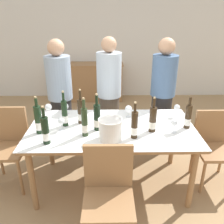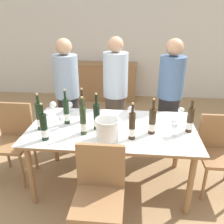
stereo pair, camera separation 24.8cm
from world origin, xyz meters
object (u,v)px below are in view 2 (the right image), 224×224
(wine_bottle_8, at_px, (83,111))
(person_guest_right, at_px, (169,100))
(sideboard_cabinet, at_px, (104,81))
(wine_glass_4, at_px, (174,127))
(wine_bottle_6, at_px, (40,117))
(wine_bottle_5, at_px, (190,121))
(person_guest_left, at_px, (115,97))
(wine_bottle_4, at_px, (83,121))
(wine_glass_3, at_px, (62,119))
(wine_glass_1, at_px, (53,105))
(person_host, at_px, (68,98))
(wine_bottle_3, at_px, (132,127))
(wine_glass_5, at_px, (131,110))
(wine_bottle_0, at_px, (44,127))
(wine_glass_2, at_px, (70,105))
(wine_bottle_2, at_px, (66,112))
(chair_near_front, at_px, (99,189))
(chair_right_end, at_px, (219,149))
(chair_left_end, at_px, (14,136))
(ice_bucket, at_px, (108,129))
(dining_table, at_px, (112,133))
(wine_bottle_7, at_px, (152,122))
(wine_bottle_1, at_px, (97,117))

(wine_bottle_8, height_order, person_guest_right, person_guest_right)
(sideboard_cabinet, relative_size, wine_glass_4, 10.67)
(wine_bottle_6, bearing_deg, wine_bottle_5, 3.22)
(wine_bottle_6, relative_size, person_guest_left, 0.25)
(wine_bottle_4, relative_size, wine_glass_3, 2.85)
(wine_bottle_5, xyz_separation_m, wine_glass_4, (-0.17, -0.10, -0.03))
(wine_glass_1, bearing_deg, person_host, 82.05)
(wine_bottle_3, xyz_separation_m, wine_glass_5, (-0.02, 0.48, -0.03))
(wine_bottle_0, distance_m, wine_glass_3, 0.27)
(wine_glass_2, distance_m, wine_glass_5, 0.76)
(wine_bottle_0, xyz_separation_m, person_guest_left, (0.60, 1.11, -0.07))
(wine_bottle_2, distance_m, wine_glass_3, 0.12)
(wine_bottle_6, height_order, person_host, person_host)
(sideboard_cabinet, relative_size, wine_glass_5, 10.21)
(wine_glass_5, distance_m, chair_near_front, 1.06)
(wine_bottle_4, xyz_separation_m, chair_right_end, (1.46, 0.26, -0.40))
(wine_bottle_0, height_order, wine_glass_3, wine_bottle_0)
(chair_left_end, bearing_deg, person_guest_left, 31.55)
(wine_glass_4, height_order, person_host, person_host)
(chair_right_end, distance_m, person_host, 2.01)
(wine_glass_5, bearing_deg, ice_bucket, -112.66)
(dining_table, bearing_deg, wine_bottle_8, 160.81)
(wine_bottle_4, bearing_deg, wine_glass_3, 156.46)
(wine_glass_4, bearing_deg, wine_bottle_6, 179.63)
(wine_bottle_5, height_order, wine_bottle_6, wine_bottle_6)
(person_guest_left, bearing_deg, person_host, -174.94)
(wine_bottle_4, distance_m, chair_right_end, 1.54)
(chair_right_end, relative_size, chair_left_end, 0.94)
(wine_glass_1, height_order, person_guest_left, person_guest_left)
(wine_bottle_0, distance_m, person_host, 1.06)
(wine_bottle_7, height_order, wine_glass_3, wine_bottle_7)
(sideboard_cabinet, relative_size, wine_glass_1, 9.66)
(wine_bottle_6, xyz_separation_m, wine_bottle_8, (0.41, 0.23, -0.01))
(wine_bottle_8, bearing_deg, chair_left_end, -177.63)
(wine_glass_2, bearing_deg, person_guest_left, 39.26)
(wine_bottle_0, relative_size, wine_bottle_5, 1.09)
(wine_glass_1, height_order, wine_glass_5, wine_glass_1)
(wine_bottle_8, bearing_deg, wine_bottle_2, -158.33)
(wine_glass_2, bearing_deg, person_host, 108.87)
(wine_bottle_3, height_order, wine_bottle_6, wine_bottle_6)
(dining_table, bearing_deg, wine_glass_4, -10.61)
(dining_table, bearing_deg, chair_near_front, -93.23)
(wine_glass_1, distance_m, person_guest_right, 1.52)
(person_guest_left, bearing_deg, wine_bottle_0, -118.21)
(wine_bottle_3, bearing_deg, wine_glass_2, 142.73)
(dining_table, distance_m, wine_bottle_3, 0.37)
(person_host, bearing_deg, wine_bottle_4, -65.70)
(wine_bottle_2, xyz_separation_m, wine_glass_1, (-0.24, 0.25, -0.03))
(ice_bucket, distance_m, wine_bottle_1, 0.25)
(wine_glass_5, relative_size, person_guest_left, 0.09)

